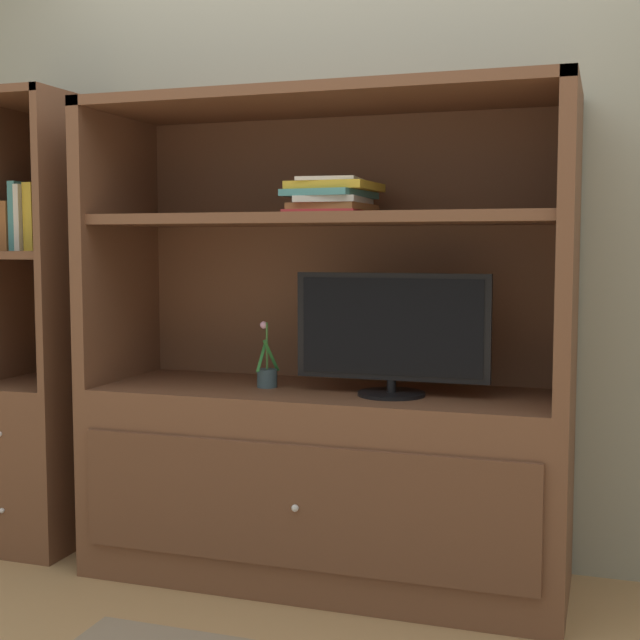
# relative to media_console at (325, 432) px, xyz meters

# --- Properties ---
(ground_plane) EXTENTS (8.00, 8.00, 0.00)m
(ground_plane) POSITION_rel_media_console_xyz_m (0.00, -0.41, -0.53)
(ground_plane) COLOR tan
(painted_rear_wall) EXTENTS (6.00, 0.10, 2.80)m
(painted_rear_wall) POSITION_rel_media_console_xyz_m (0.00, 0.34, 0.87)
(painted_rear_wall) COLOR gray
(painted_rear_wall) RESTS_ON ground_plane
(media_console) EXTENTS (1.69, 0.60, 1.70)m
(media_console) POSITION_rel_media_console_xyz_m (0.00, 0.00, 0.00)
(media_console) COLOR brown
(media_console) RESTS_ON ground_plane
(tv_monitor) EXTENTS (0.67, 0.23, 0.42)m
(tv_monitor) POSITION_rel_media_console_xyz_m (0.25, -0.06, 0.37)
(tv_monitor) COLOR black
(tv_monitor) RESTS_ON media_console
(potted_plant) EXTENTS (0.07, 0.12, 0.24)m
(potted_plant) POSITION_rel_media_console_xyz_m (-0.21, -0.03, 0.20)
(potted_plant) COLOR #384C56
(potted_plant) RESTS_ON media_console
(magazine_stack) EXTENTS (0.30, 0.35, 0.12)m
(magazine_stack) POSITION_rel_media_console_xyz_m (0.03, -0.01, 0.83)
(magazine_stack) COLOR red
(magazine_stack) RESTS_ON media_console
(bookshelf_tall) EXTENTS (0.40, 0.48, 1.76)m
(bookshelf_tall) POSITION_rel_media_console_xyz_m (-1.20, 0.00, 0.07)
(bookshelf_tall) COLOR brown
(bookshelf_tall) RESTS_ON ground_plane
(upright_book_row) EXTENTS (0.18, 0.17, 0.27)m
(upright_book_row) POSITION_rel_media_console_xyz_m (-1.24, -0.01, 0.76)
(upright_book_row) COLOR teal
(upright_book_row) RESTS_ON bookshelf_tall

